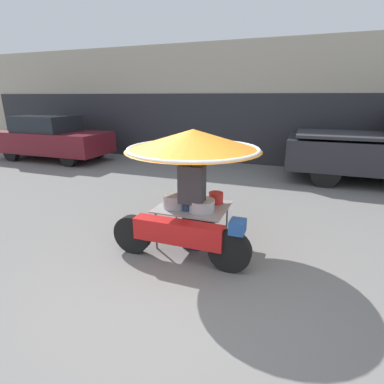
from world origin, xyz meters
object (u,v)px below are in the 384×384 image
(vendor_person, at_px, (192,197))
(parked_car, at_px, (52,138))
(potted_plant, at_px, (45,140))
(vendor_motorcycle_cart, at_px, (192,156))

(vendor_person, xyz_separation_m, parked_car, (-7.35, 4.75, -0.05))
(parked_car, relative_size, potted_plant, 4.91)
(vendor_person, bearing_deg, potted_plant, 146.52)
(vendor_person, distance_m, parked_car, 8.75)
(parked_car, height_order, potted_plant, parked_car)
(vendor_motorcycle_cart, height_order, parked_car, vendor_motorcycle_cart)
(vendor_motorcycle_cart, relative_size, vendor_person, 1.36)
(potted_plant, bearing_deg, vendor_motorcycle_cart, -33.02)
(vendor_person, distance_m, potted_plant, 10.61)
(parked_car, distance_m, potted_plant, 1.88)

